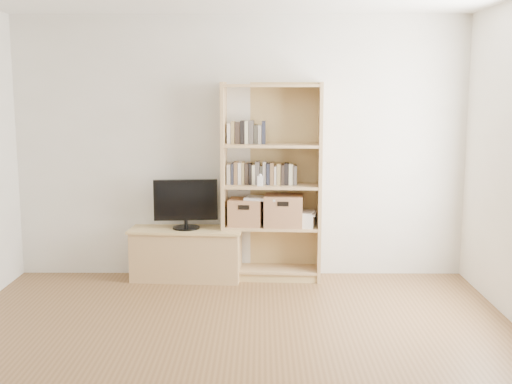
{
  "coord_description": "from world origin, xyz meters",
  "views": [
    {
      "loc": [
        0.21,
        -3.9,
        1.88
      ],
      "look_at": [
        0.16,
        1.9,
        0.95
      ],
      "focal_mm": 45.0,
      "sensor_mm": 36.0,
      "label": 1
    }
  ],
  "objects_px": {
    "bookshelf": "(272,182)",
    "laptop": "(262,198)",
    "baby_monitor": "(260,181)",
    "television": "(186,204)",
    "basket_left": "(245,212)",
    "basket_right": "(284,211)",
    "tv_stand": "(187,255)"
  },
  "relations": [
    {
      "from": "bookshelf",
      "to": "basket_left",
      "type": "relative_size",
      "value": 6.04
    },
    {
      "from": "tv_stand",
      "to": "television",
      "type": "bearing_deg",
      "value": 0.0
    },
    {
      "from": "basket_right",
      "to": "tv_stand",
      "type": "bearing_deg",
      "value": -174.48
    },
    {
      "from": "bookshelf",
      "to": "baby_monitor",
      "type": "distance_m",
      "value": 0.16
    },
    {
      "from": "laptop",
      "to": "basket_right",
      "type": "bearing_deg",
      "value": 15.63
    },
    {
      "from": "television",
      "to": "basket_right",
      "type": "bearing_deg",
      "value": -4.72
    },
    {
      "from": "baby_monitor",
      "to": "basket_right",
      "type": "relative_size",
      "value": 0.26
    },
    {
      "from": "bookshelf",
      "to": "television",
      "type": "xyz_separation_m",
      "value": [
        -0.85,
        -0.03,
        -0.22
      ]
    },
    {
      "from": "tv_stand",
      "to": "bookshelf",
      "type": "xyz_separation_m",
      "value": [
        0.85,
        0.03,
        0.73
      ]
    },
    {
      "from": "tv_stand",
      "to": "laptop",
      "type": "distance_m",
      "value": 0.95
    },
    {
      "from": "baby_monitor",
      "to": "bookshelf",
      "type": "bearing_deg",
      "value": 49.19
    },
    {
      "from": "bookshelf",
      "to": "television",
      "type": "distance_m",
      "value": 0.87
    },
    {
      "from": "basket_right",
      "to": "baby_monitor",
      "type": "bearing_deg",
      "value": -154.23
    },
    {
      "from": "tv_stand",
      "to": "basket_right",
      "type": "xyz_separation_m",
      "value": [
        0.97,
        0.02,
        0.45
      ]
    },
    {
      "from": "tv_stand",
      "to": "baby_monitor",
      "type": "xyz_separation_m",
      "value": [
        0.73,
        -0.07,
        0.76
      ]
    },
    {
      "from": "basket_left",
      "to": "basket_right",
      "type": "relative_size",
      "value": 0.86
    },
    {
      "from": "television",
      "to": "basket_right",
      "type": "distance_m",
      "value": 0.97
    },
    {
      "from": "baby_monitor",
      "to": "basket_right",
      "type": "height_order",
      "value": "baby_monitor"
    },
    {
      "from": "laptop",
      "to": "baby_monitor",
      "type": "bearing_deg",
      "value": -88.19
    },
    {
      "from": "television",
      "to": "basket_left",
      "type": "height_order",
      "value": "television"
    },
    {
      "from": "tv_stand",
      "to": "bookshelf",
      "type": "bearing_deg",
      "value": 5.95
    },
    {
      "from": "baby_monitor",
      "to": "laptop",
      "type": "height_order",
      "value": "baby_monitor"
    },
    {
      "from": "baby_monitor",
      "to": "tv_stand",
      "type": "bearing_deg",
      "value": -178.45
    },
    {
      "from": "laptop",
      "to": "television",
      "type": "bearing_deg",
      "value": -165.02
    },
    {
      "from": "television",
      "to": "basket_left",
      "type": "bearing_deg",
      "value": -2.09
    },
    {
      "from": "basket_right",
      "to": "laptop",
      "type": "bearing_deg",
      "value": -173.98
    },
    {
      "from": "television",
      "to": "basket_left",
      "type": "distance_m",
      "value": 0.59
    },
    {
      "from": "television",
      "to": "baby_monitor",
      "type": "bearing_deg",
      "value": -11.44
    },
    {
      "from": "tv_stand",
      "to": "basket_right",
      "type": "distance_m",
      "value": 1.06
    },
    {
      "from": "television",
      "to": "basket_left",
      "type": "relative_size",
      "value": 1.94
    },
    {
      "from": "bookshelf",
      "to": "laptop",
      "type": "xyz_separation_m",
      "value": [
        -0.1,
        -0.02,
        -0.15
      ]
    },
    {
      "from": "television",
      "to": "laptop",
      "type": "bearing_deg",
      "value": -4.86
    }
  ]
}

